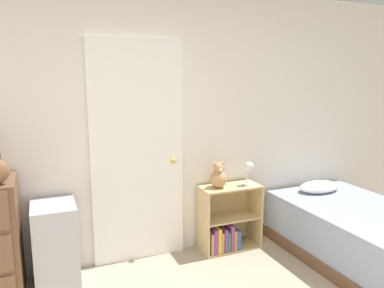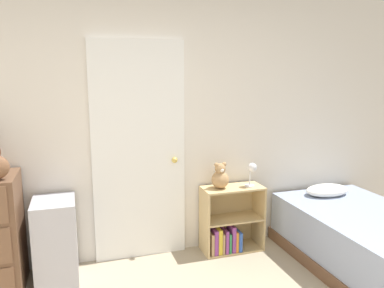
% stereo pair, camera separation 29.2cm
% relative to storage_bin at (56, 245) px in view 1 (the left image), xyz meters
% --- Properties ---
extents(wall_back, '(10.00, 0.06, 2.55)m').
position_rel_storage_bin_xyz_m(wall_back, '(0.90, 0.26, 0.92)').
color(wall_back, silver).
rests_on(wall_back, ground_plane).
extents(door_closed, '(0.87, 0.09, 2.07)m').
position_rel_storage_bin_xyz_m(door_closed, '(0.77, 0.21, 0.68)').
color(door_closed, white).
rests_on(door_closed, ground_plane).
extents(storage_bin, '(0.35, 0.43, 0.72)m').
position_rel_storage_bin_xyz_m(storage_bin, '(0.00, 0.00, 0.00)').
color(storage_bin, '#ADADB7').
rests_on(storage_bin, ground_plane).
extents(bookshelf, '(0.61, 0.29, 0.66)m').
position_rel_storage_bin_xyz_m(bookshelf, '(1.63, 0.07, -0.10)').
color(bookshelf, tan).
rests_on(bookshelf, ground_plane).
extents(teddy_bear, '(0.17, 0.17, 0.26)m').
position_rel_storage_bin_xyz_m(teddy_bear, '(1.54, 0.07, 0.41)').
color(teddy_bear, tan).
rests_on(teddy_bear, bookshelf).
extents(desk_lamp, '(0.11, 0.11, 0.24)m').
position_rel_storage_bin_xyz_m(desk_lamp, '(1.86, 0.03, 0.47)').
color(desk_lamp, silver).
rests_on(desk_lamp, bookshelf).
extents(bed, '(1.07, 1.84, 0.62)m').
position_rel_storage_bin_xyz_m(bed, '(2.70, -0.69, -0.10)').
color(bed, brown).
rests_on(bed, ground_plane).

